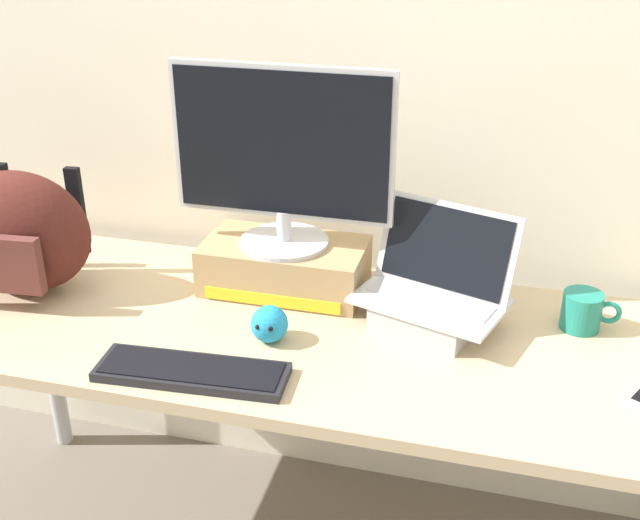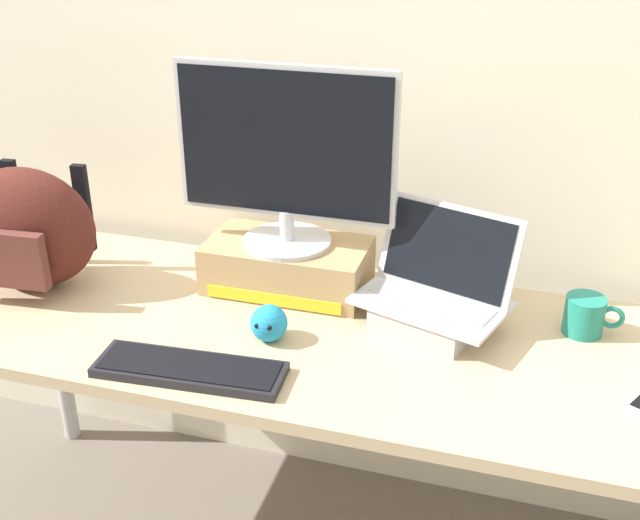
% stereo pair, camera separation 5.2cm
% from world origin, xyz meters
% --- Properties ---
extents(back_wall, '(7.00, 0.10, 2.60)m').
position_xyz_m(back_wall, '(0.00, 0.44, 1.30)').
color(back_wall, silver).
rests_on(back_wall, ground).
extents(desk, '(2.01, 0.68, 0.73)m').
position_xyz_m(desk, '(0.00, 0.00, 0.67)').
color(desk, tan).
rests_on(desk, ground).
extents(toner_box_yellow, '(0.40, 0.22, 0.12)m').
position_xyz_m(toner_box_yellow, '(-0.14, 0.18, 0.80)').
color(toner_box_yellow, tan).
rests_on(toner_box_yellow, desk).
extents(desktop_monitor, '(0.53, 0.22, 0.44)m').
position_xyz_m(desktop_monitor, '(-0.14, 0.18, 1.08)').
color(desktop_monitor, silver).
rests_on(desktop_monitor, toner_box_yellow).
extents(open_laptop, '(0.38, 0.31, 0.27)m').
position_xyz_m(open_laptop, '(0.24, 0.10, 0.79)').
color(open_laptop, '#ADADB2').
rests_on(open_laptop, desk).
extents(external_keyboard, '(0.41, 0.15, 0.02)m').
position_xyz_m(external_keyboard, '(-0.21, -0.25, 0.75)').
color(external_keyboard, black).
rests_on(external_keyboard, desk).
extents(messenger_backpack, '(0.37, 0.27, 0.31)m').
position_xyz_m(messenger_backpack, '(-0.76, 0.01, 0.89)').
color(messenger_backpack, '#4C1E19').
rests_on(messenger_backpack, desk).
extents(coffee_mug, '(0.13, 0.09, 0.09)m').
position_xyz_m(coffee_mug, '(0.58, 0.16, 0.78)').
color(coffee_mug, '#1E7F70').
rests_on(coffee_mug, desk).
extents(plush_toy, '(0.08, 0.08, 0.08)m').
position_xyz_m(plush_toy, '(-0.10, -0.07, 0.78)').
color(plush_toy, '#2393CC').
rests_on(plush_toy, desk).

